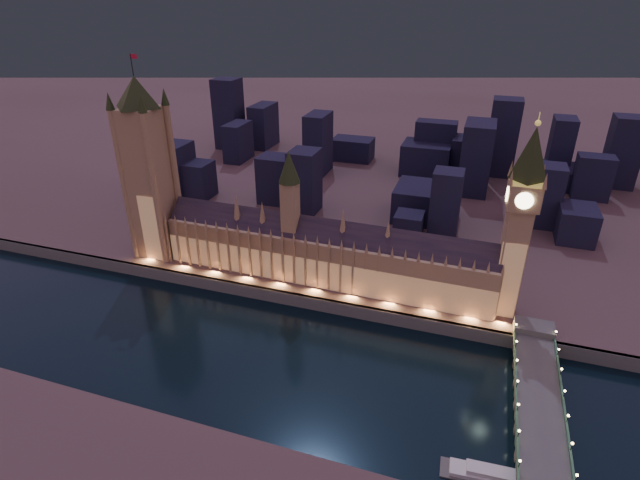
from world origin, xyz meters
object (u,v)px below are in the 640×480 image
(victoria_tower, at_px, (147,162))
(river_boat, at_px, (494,476))
(westminster_bridge, at_px, (537,403))
(elizabeth_tower, at_px, (521,209))
(palace_of_westminster, at_px, (321,252))

(victoria_tower, bearing_deg, river_boat, -25.85)
(victoria_tower, distance_m, river_boat, 251.30)
(westminster_bridge, bearing_deg, victoria_tower, 164.37)
(victoria_tower, xyz_separation_m, river_boat, (217.47, -105.39, -68.90))
(victoria_tower, xyz_separation_m, elizabeth_tower, (218.00, -0.00, -2.20))
(elizabeth_tower, relative_size, westminster_bridge, 0.96)
(palace_of_westminster, distance_m, victoria_tower, 121.75)
(river_boat, bearing_deg, palace_of_westminster, 134.67)
(palace_of_westminster, relative_size, westminster_bridge, 1.79)
(palace_of_westminster, xyz_separation_m, elizabeth_tower, (104.52, 0.19, 41.89))
(river_boat, bearing_deg, elizabeth_tower, 89.71)
(victoria_tower, bearing_deg, westminster_bridge, -15.63)
(palace_of_westminster, bearing_deg, river_boat, -45.33)
(elizabeth_tower, relative_size, river_boat, 2.68)
(victoria_tower, distance_m, westminster_bridge, 250.99)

